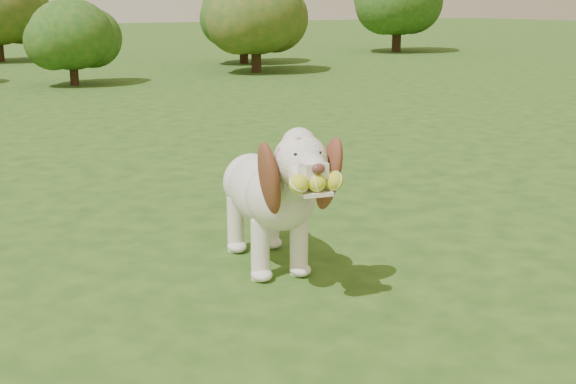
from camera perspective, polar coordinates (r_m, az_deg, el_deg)
ground at (r=3.37m, az=-8.78°, el=-7.24°), size 80.00×80.00×0.00m
dog at (r=3.41m, az=-1.31°, el=0.27°), size 0.51×1.15×0.75m
shrub_d at (r=13.25m, az=-2.57°, el=13.93°), size 1.72×1.72×1.78m
shrub_f at (r=15.24m, az=-3.56°, el=14.03°), size 1.72×1.72×1.78m
shrub_c at (r=11.66m, az=-16.76°, el=11.83°), size 1.26×1.26×1.31m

